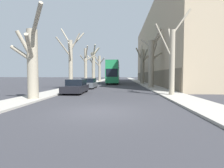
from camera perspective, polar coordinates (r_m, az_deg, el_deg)
ground_plane at (r=8.71m, az=-4.31°, el=-8.91°), size 300.00×300.00×0.00m
sidewalk_left at (r=58.87m, az=-3.43°, el=1.20°), size 2.36×120.00×0.12m
sidewalk_right at (r=58.66m, az=7.63°, el=1.17°), size 2.36×120.00×0.12m
building_facade_right at (r=41.36m, az=18.51°, el=10.78°), size 10.08×45.79×15.18m
street_tree_left_0 at (r=13.59m, az=-24.67°, el=6.90°), size 3.33×2.34×6.18m
street_tree_left_1 at (r=22.69m, az=-13.38°, el=7.48°), size 3.12×3.08×7.83m
street_tree_left_2 at (r=32.07m, az=-8.55°, el=6.03°), size 2.51×2.64×6.88m
street_tree_left_3 at (r=40.52m, az=-6.06°, el=6.11°), size 3.15×3.64×8.50m
street_tree_left_4 at (r=50.01m, az=-4.22°, el=5.47°), size 4.12×3.63×8.29m
street_tree_right_0 at (r=15.81m, az=18.97°, el=7.83°), size 3.15×2.15×7.40m
street_tree_right_1 at (r=25.35m, az=12.85°, el=7.46°), size 3.78×2.13×8.28m
street_tree_right_2 at (r=35.90m, az=9.98°, el=6.23°), size 3.23×4.42×8.00m
double_decker_bus at (r=37.25m, az=0.42°, el=4.14°), size 2.43×11.61×4.60m
parked_car_0 at (r=17.60m, az=-11.68°, el=-0.86°), size 1.81×4.33×1.38m
parked_car_1 at (r=24.07m, az=-7.62°, el=0.15°), size 1.88×4.28×1.36m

